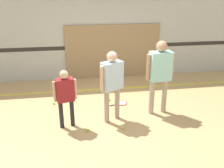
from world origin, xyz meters
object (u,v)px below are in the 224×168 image
person_student_right (160,70)px  racket_spare_on_floor (121,103)px  person_instructor (112,79)px  person_student_left (65,93)px  tennis_ball_by_spare_racket (109,100)px  tennis_ball_near_instructor (123,128)px  tennis_ball_stray_right (54,103)px  tennis_ball_stray_left (87,130)px

person_student_right → racket_spare_on_floor: (-0.77, 0.59, -1.07)m
person_instructor → racket_spare_on_floor: size_ratio=3.14×
person_student_left → tennis_ball_by_spare_racket: person_student_left is taller
person_student_left → tennis_ball_near_instructor: size_ratio=19.47×
racket_spare_on_floor → tennis_ball_stray_right: tennis_ball_stray_right is taller
tennis_ball_stray_left → tennis_ball_near_instructor: bearing=-2.2°
person_student_right → person_student_left: bearing=3.5°
person_student_right → tennis_ball_stray_left: 2.10m
person_instructor → person_student_left: size_ratio=1.25×
racket_spare_on_floor → tennis_ball_near_instructor: bearing=62.9°
racket_spare_on_floor → person_instructor: bearing=47.2°
tennis_ball_near_instructor → tennis_ball_stray_right: size_ratio=1.00×
person_instructor → tennis_ball_by_spare_racket: bearing=57.1°
person_instructor → racket_spare_on_floor: (0.36, 0.79, -0.98)m
person_instructor → tennis_ball_by_spare_racket: size_ratio=24.27×
tennis_ball_near_instructor → tennis_ball_stray_right: (-1.53, 1.45, 0.00)m
person_student_right → tennis_ball_by_spare_racket: person_student_right is taller
person_student_right → racket_spare_on_floor: 1.44m
tennis_ball_near_instructor → tennis_ball_by_spare_racket: bearing=93.5°
person_instructor → tennis_ball_stray_left: (-0.58, -0.40, -0.96)m
person_student_right → tennis_ball_by_spare_racket: bearing=-43.0°
person_student_left → tennis_ball_near_instructor: person_student_left is taller
racket_spare_on_floor → tennis_ball_by_spare_racket: bearing=-56.9°
person_student_left → racket_spare_on_floor: person_student_left is taller
person_instructor → person_student_right: size_ratio=0.92×
tennis_ball_near_instructor → tennis_ball_stray_left: (-0.76, 0.03, 0.00)m
person_student_left → person_student_right: (2.13, 0.33, 0.28)m
person_instructor → tennis_ball_stray_left: person_instructor is taller
person_student_left → tennis_ball_stray_right: size_ratio=19.47×
racket_spare_on_floor → tennis_ball_stray_left: 1.52m
person_student_left → tennis_ball_by_spare_racket: bearing=35.8°
tennis_ball_by_spare_racket → tennis_ball_stray_right: (-1.44, 0.01, 0.00)m
tennis_ball_near_instructor → racket_spare_on_floor: bearing=81.2°
person_student_left → tennis_ball_stray_left: bearing=-43.7°
racket_spare_on_floor → person_student_right: bearing=124.5°
tennis_ball_stray_right → racket_spare_on_floor: bearing=-7.6°
person_instructor → tennis_ball_stray_right: bearing=115.0°
tennis_ball_near_instructor → tennis_ball_stray_right: bearing=136.7°
person_instructor → person_student_left: person_instructor is taller
tennis_ball_by_spare_racket → person_student_right: bearing=-37.6°
person_student_left → tennis_ball_stray_left: size_ratio=19.47×
person_student_right → racket_spare_on_floor: person_student_right is taller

